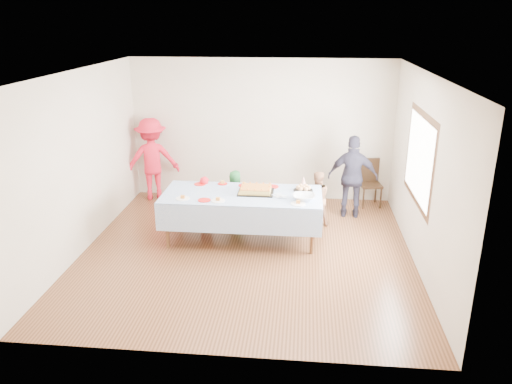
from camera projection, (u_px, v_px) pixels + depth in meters
ground at (247, 252)px, 7.67m from camera, size 5.00×5.00×0.00m
room_walls at (250, 139)px, 7.08m from camera, size 5.04×5.04×2.72m
party_table at (242, 197)px, 7.87m from camera, size 2.50×1.10×0.78m
birthday_cake at (256, 190)px, 7.88m from camera, size 0.56×0.43×0.10m
rolls_tray at (303, 189)px, 7.97m from camera, size 0.31×0.31×0.09m
punch_bowl at (304, 197)px, 7.58m from camera, size 0.34×0.34×0.08m
party_hat at (303, 182)px, 8.13m from camera, size 0.11×0.11×0.18m
fork_pile at (280, 196)px, 7.66m from camera, size 0.24×0.18×0.07m
plate_red_far_a at (200, 184)px, 8.28m from camera, size 0.19×0.19×0.01m
plate_red_far_b at (223, 184)px, 8.30m from camera, size 0.16×0.16×0.01m
plate_red_far_c at (244, 185)px, 8.22m from camera, size 0.18×0.18×0.01m
plate_red_far_d at (273, 187)px, 8.16m from camera, size 0.20×0.20×0.01m
plate_red_near at (204, 200)px, 7.56m from camera, size 0.19×0.19×0.01m
plate_white_left at (183, 198)px, 7.63m from camera, size 0.21×0.21×0.01m
plate_white_mid at (218, 201)px, 7.54m from camera, size 0.21×0.21×0.01m
plate_white_right at (298, 204)px, 7.42m from camera, size 0.22×0.22×0.01m
dining_chair at (370, 180)px, 9.45m from camera, size 0.44×0.44×0.89m
toddler_left at (205, 201)px, 8.48m from camera, size 0.38×0.32×0.89m
toddler_mid at (235, 194)px, 8.83m from camera, size 0.44×0.30×0.87m
toddler_right at (317, 199)px, 8.51m from camera, size 0.53×0.45×0.96m
adult_left at (152, 159)px, 9.66m from camera, size 1.17×0.88×1.60m
adult_right at (353, 177)px, 8.79m from camera, size 0.90×0.44×1.48m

